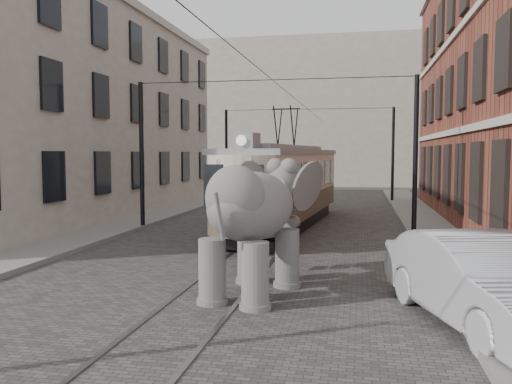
# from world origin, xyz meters

# --- Properties ---
(ground) EXTENTS (120.00, 120.00, 0.00)m
(ground) POSITION_xyz_m (0.00, 0.00, 0.00)
(ground) COLOR #484542
(tram_rails) EXTENTS (1.54, 80.00, 0.02)m
(tram_rails) POSITION_xyz_m (0.00, 0.00, 0.01)
(tram_rails) COLOR slate
(tram_rails) RESTS_ON ground
(sidewalk_right) EXTENTS (2.00, 60.00, 0.15)m
(sidewalk_right) POSITION_xyz_m (6.00, 0.00, 0.07)
(sidewalk_right) COLOR slate
(sidewalk_right) RESTS_ON ground
(sidewalk_left) EXTENTS (2.00, 60.00, 0.15)m
(sidewalk_left) POSITION_xyz_m (-6.50, 0.00, 0.07)
(sidewalk_left) COLOR slate
(sidewalk_left) RESTS_ON ground
(stucco_building) EXTENTS (7.00, 24.00, 10.00)m
(stucco_building) POSITION_xyz_m (-11.00, 10.00, 5.00)
(stucco_building) COLOR gray
(stucco_building) RESTS_ON ground
(distant_block) EXTENTS (28.00, 10.00, 14.00)m
(distant_block) POSITION_xyz_m (0.00, 40.00, 7.00)
(distant_block) COLOR gray
(distant_block) RESTS_ON ground
(catenary) EXTENTS (11.00, 30.20, 6.00)m
(catenary) POSITION_xyz_m (-0.20, 5.00, 3.00)
(catenary) COLOR black
(catenary) RESTS_ON ground
(tram) EXTENTS (3.73, 12.86, 5.03)m
(tram) POSITION_xyz_m (0.11, 7.81, 2.52)
(tram) COLOR beige
(tram) RESTS_ON ground
(elephant) EXTENTS (3.68, 5.41, 3.03)m
(elephant) POSITION_xyz_m (0.88, -3.12, 1.52)
(elephant) COLOR #625F5A
(elephant) RESTS_ON ground
(parked_car) EXTENTS (3.25, 5.34, 1.66)m
(parked_car) POSITION_xyz_m (5.37, -4.41, 0.83)
(parked_car) COLOR #A7A7AC
(parked_car) RESTS_ON ground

